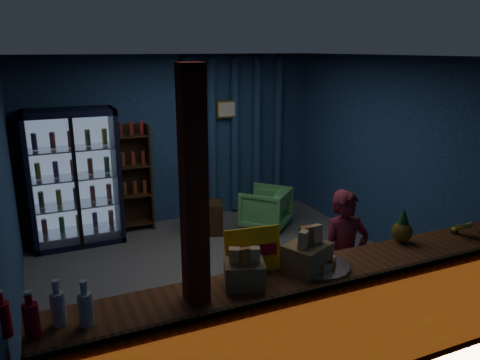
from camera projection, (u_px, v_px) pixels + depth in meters
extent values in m
plane|color=#515154|center=(230.00, 276.00, 5.70)|extent=(4.60, 4.60, 0.00)
plane|color=navy|center=(175.00, 140.00, 7.28)|extent=(4.60, 0.00, 4.60)
plane|color=navy|center=(345.00, 245.00, 3.41)|extent=(4.60, 0.00, 4.60)
plane|color=navy|center=(6.00, 199.00, 4.45)|extent=(0.00, 4.40, 4.40)
plane|color=navy|center=(388.00, 155.00, 6.25)|extent=(0.00, 4.40, 4.40)
plane|color=#472D19|center=(228.00, 56.00, 4.99)|extent=(4.60, 4.60, 0.00)
cube|color=brown|center=(317.00, 323.00, 3.90)|extent=(4.40, 0.55, 0.95)
cube|color=red|center=(338.00, 342.00, 3.65)|extent=(4.35, 0.02, 0.81)
cube|color=#392812|center=(340.00, 284.00, 3.53)|extent=(4.40, 0.04, 0.04)
cube|color=maroon|center=(195.00, 254.00, 3.26)|extent=(0.16, 0.16, 2.60)
cube|color=black|center=(72.00, 174.00, 6.70)|extent=(1.20, 0.06, 1.90)
cube|color=black|center=(29.00, 183.00, 6.24)|extent=(0.06, 0.60, 1.90)
cube|color=black|center=(116.00, 174.00, 6.68)|extent=(0.06, 0.60, 1.90)
cube|color=black|center=(68.00, 112.00, 6.21)|extent=(1.20, 0.60, 0.08)
cube|color=black|center=(80.00, 239.00, 6.71)|extent=(1.20, 0.60, 0.08)
cube|color=#99B2D8|center=(73.00, 174.00, 6.65)|extent=(1.08, 0.02, 1.74)
cube|color=white|center=(76.00, 183.00, 6.21)|extent=(1.12, 0.02, 1.78)
cube|color=black|center=(76.00, 184.00, 6.20)|extent=(0.05, 0.05, 1.80)
cube|color=silver|center=(80.00, 231.00, 6.67)|extent=(1.08, 0.48, 0.02)
cylinder|color=#A02616|center=(45.00, 227.00, 6.46)|extent=(0.07, 0.07, 0.22)
cylinder|color=#1C6218|center=(62.00, 225.00, 6.55)|extent=(0.07, 0.07, 0.22)
cylinder|color=gold|center=(79.00, 222.00, 6.64)|extent=(0.07, 0.07, 0.22)
cylinder|color=#221753|center=(95.00, 220.00, 6.73)|extent=(0.07, 0.07, 0.22)
cylinder|color=maroon|center=(111.00, 218.00, 6.81)|extent=(0.07, 0.07, 0.22)
cube|color=silver|center=(77.00, 204.00, 6.56)|extent=(1.08, 0.48, 0.02)
cylinder|color=#1C6218|center=(41.00, 199.00, 6.35)|extent=(0.07, 0.07, 0.22)
cylinder|color=gold|center=(59.00, 197.00, 6.44)|extent=(0.07, 0.07, 0.22)
cylinder|color=#221753|center=(76.00, 195.00, 6.53)|extent=(0.07, 0.07, 0.22)
cylinder|color=maroon|center=(93.00, 193.00, 6.62)|extent=(0.07, 0.07, 0.22)
cylinder|color=#A02616|center=(109.00, 191.00, 6.70)|extent=(0.07, 0.07, 0.22)
cube|color=silver|center=(74.00, 177.00, 6.45)|extent=(1.08, 0.48, 0.02)
cylinder|color=gold|center=(38.00, 171.00, 6.24)|extent=(0.07, 0.07, 0.22)
cylinder|color=#221753|center=(56.00, 169.00, 6.33)|extent=(0.07, 0.07, 0.22)
cylinder|color=maroon|center=(73.00, 168.00, 6.42)|extent=(0.07, 0.07, 0.22)
cylinder|color=#A02616|center=(90.00, 166.00, 6.51)|extent=(0.07, 0.07, 0.22)
cylinder|color=#1C6218|center=(107.00, 164.00, 6.60)|extent=(0.07, 0.07, 0.22)
cube|color=silver|center=(71.00, 148.00, 6.35)|extent=(1.08, 0.48, 0.02)
cylinder|color=#221753|center=(34.00, 142.00, 6.13)|extent=(0.07, 0.07, 0.22)
cylinder|color=maroon|center=(52.00, 140.00, 6.22)|extent=(0.07, 0.07, 0.22)
cylinder|color=#A02616|center=(70.00, 139.00, 6.31)|extent=(0.07, 0.07, 0.22)
cylinder|color=#1C6218|center=(88.00, 138.00, 6.40)|extent=(0.07, 0.07, 0.22)
cylinder|color=gold|center=(104.00, 136.00, 6.49)|extent=(0.07, 0.07, 0.22)
cube|color=#392812|center=(132.00, 177.00, 7.10)|extent=(0.50, 0.02, 1.60)
cube|color=#392812|center=(118.00, 181.00, 6.89)|extent=(0.03, 0.28, 1.60)
cube|color=#392812|center=(149.00, 177.00, 7.08)|extent=(0.03, 0.28, 1.60)
cube|color=#392812|center=(137.00, 223.00, 7.17)|extent=(0.46, 0.26, 0.02)
cube|color=#392812|center=(135.00, 195.00, 7.05)|extent=(0.46, 0.26, 0.02)
cube|color=#392812|center=(133.00, 166.00, 6.93)|extent=(0.46, 0.26, 0.02)
cube|color=#392812|center=(131.00, 136.00, 6.81)|extent=(0.46, 0.26, 0.02)
cylinder|color=navy|center=(188.00, 140.00, 7.30)|extent=(0.14, 0.14, 2.50)
cylinder|color=navy|center=(212.00, 138.00, 7.46)|extent=(0.14, 0.14, 2.50)
cylinder|color=navy|center=(235.00, 136.00, 7.62)|extent=(0.14, 0.14, 2.50)
cylinder|color=navy|center=(257.00, 134.00, 7.77)|extent=(0.14, 0.14, 2.50)
cylinder|color=navy|center=(278.00, 133.00, 7.93)|extent=(0.14, 0.14, 2.50)
cube|color=gold|center=(227.00, 109.00, 7.40)|extent=(0.36, 0.03, 0.28)
cube|color=silver|center=(228.00, 109.00, 7.38)|extent=(0.30, 0.01, 0.22)
imported|color=maroon|center=(344.00, 259.00, 4.58)|extent=(0.54, 0.38, 1.39)
imported|color=#5BB65F|center=(266.00, 208.00, 7.20)|extent=(0.95, 0.95, 0.62)
cube|color=#392812|center=(205.00, 218.00, 6.98)|extent=(0.61, 0.52, 0.48)
cylinder|color=#392812|center=(204.00, 200.00, 6.90)|extent=(0.10, 0.10, 0.10)
cube|color=yellow|center=(253.00, 250.00, 3.72)|extent=(0.46, 0.14, 0.36)
cube|color=#AB0B1B|center=(254.00, 251.00, 3.70)|extent=(0.38, 0.07, 0.09)
cylinder|color=#AB0B1B|center=(3.00, 320.00, 2.89)|extent=(0.10, 0.10, 0.23)
cylinder|color=#AB0B1B|center=(31.00, 321.00, 2.89)|extent=(0.10, 0.10, 0.23)
cylinder|color=#AB0B1B|center=(28.00, 298.00, 2.84)|extent=(0.04, 0.04, 0.09)
cylinder|color=white|center=(28.00, 293.00, 2.83)|extent=(0.05, 0.05, 0.02)
cylinder|color=silver|center=(58.00, 308.00, 3.02)|extent=(0.10, 0.10, 0.23)
cylinder|color=silver|center=(56.00, 287.00, 2.98)|extent=(0.04, 0.04, 0.09)
cylinder|color=white|center=(55.00, 282.00, 2.97)|extent=(0.05, 0.05, 0.02)
cylinder|color=silver|center=(86.00, 309.00, 3.01)|extent=(0.10, 0.10, 0.23)
cylinder|color=silver|center=(84.00, 287.00, 2.97)|extent=(0.04, 0.04, 0.09)
cylinder|color=white|center=(83.00, 282.00, 2.96)|extent=(0.05, 0.05, 0.02)
cube|color=#9E854C|center=(307.00, 257.00, 3.76)|extent=(0.43, 0.40, 0.22)
cube|color=orange|center=(302.00, 239.00, 3.65)|extent=(0.11, 0.09, 0.14)
cube|color=orange|center=(308.00, 236.00, 3.71)|extent=(0.11, 0.09, 0.14)
cube|color=orange|center=(314.00, 233.00, 3.78)|extent=(0.11, 0.09, 0.14)
cube|color=#9E854C|center=(244.00, 274.00, 3.52)|extent=(0.36, 0.33, 0.19)
cube|color=orange|center=(234.00, 255.00, 3.47)|extent=(0.09, 0.08, 0.12)
cube|color=orange|center=(244.00, 255.00, 3.47)|extent=(0.09, 0.08, 0.12)
cube|color=orange|center=(254.00, 254.00, 3.48)|extent=(0.09, 0.08, 0.12)
cylinder|color=silver|center=(319.00, 266.00, 3.83)|extent=(0.51, 0.51, 0.03)
cube|color=orange|center=(329.00, 259.00, 3.85)|extent=(0.11, 0.08, 0.06)
cube|color=orange|center=(321.00, 257.00, 3.90)|extent=(0.13, 0.13, 0.06)
cube|color=orange|center=(312.00, 257.00, 3.90)|extent=(0.08, 0.11, 0.06)
cube|color=orange|center=(307.00, 260.00, 3.85)|extent=(0.13, 0.13, 0.06)
cube|color=orange|center=(309.00, 264.00, 3.77)|extent=(0.11, 0.08, 0.06)
cube|color=orange|center=(316.00, 267.00, 3.72)|extent=(0.13, 0.13, 0.06)
cube|color=orange|center=(326.00, 266.00, 3.73)|extent=(0.08, 0.11, 0.06)
cube|color=orange|center=(331.00, 263.00, 3.78)|extent=(0.13, 0.13, 0.06)
sphere|color=#996C1B|center=(402.00, 232.00, 4.30)|extent=(0.19, 0.19, 0.19)
cone|color=#1C501B|center=(404.00, 215.00, 4.26)|extent=(0.11, 0.11, 0.15)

